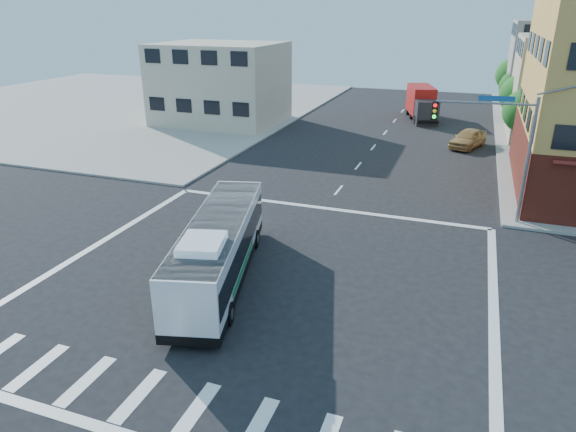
% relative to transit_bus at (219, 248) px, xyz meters
% --- Properties ---
extents(ground, '(120.00, 120.00, 0.00)m').
position_rel_transit_bus_xyz_m(ground, '(1.92, 0.50, -1.54)').
color(ground, black).
rests_on(ground, ground).
extents(sidewalk_nw, '(50.00, 50.00, 0.15)m').
position_rel_transit_bus_xyz_m(sidewalk_nw, '(-33.08, 35.50, -1.47)').
color(sidewalk_nw, '#99968D').
rests_on(sidewalk_nw, ground).
extents(building_east_far, '(12.06, 10.06, 10.00)m').
position_rel_transit_bus_xyz_m(building_east_far, '(18.90, 48.48, 3.46)').
color(building_east_far, gray).
rests_on(building_east_far, ground).
extents(building_west, '(12.06, 10.06, 8.00)m').
position_rel_transit_bus_xyz_m(building_west, '(-15.10, 30.48, 2.46)').
color(building_west, beige).
rests_on(building_west, ground).
extents(signal_mast_ne, '(7.91, 1.13, 8.07)m').
position_rel_transit_bus_xyz_m(signal_mast_ne, '(11.00, 11.12, 3.44)').
color(signal_mast_ne, gray).
rests_on(signal_mast_ne, ground).
extents(street_tree_a, '(3.60, 3.60, 5.53)m').
position_rel_transit_bus_xyz_m(street_tree_a, '(13.82, 28.43, 2.05)').
color(street_tree_a, '#3A2615').
rests_on(street_tree_a, ground).
extents(street_tree_b, '(3.80, 3.80, 5.79)m').
position_rel_transit_bus_xyz_m(street_tree_b, '(13.82, 36.43, 2.21)').
color(street_tree_b, '#3A2615').
rests_on(street_tree_b, ground).
extents(street_tree_c, '(3.40, 3.40, 5.29)m').
position_rel_transit_bus_xyz_m(street_tree_c, '(13.82, 44.43, 1.92)').
color(street_tree_c, '#3A2615').
rests_on(street_tree_c, ground).
extents(street_tree_d, '(4.00, 4.00, 6.03)m').
position_rel_transit_bus_xyz_m(street_tree_d, '(13.82, 52.43, 2.34)').
color(street_tree_d, '#3A2615').
rests_on(street_tree_d, ground).
extents(transit_bus, '(4.87, 10.88, 3.15)m').
position_rel_transit_bus_xyz_m(transit_bus, '(0.00, 0.00, 0.00)').
color(transit_bus, black).
rests_on(transit_bus, ground).
extents(box_truck, '(4.23, 7.92, 3.42)m').
position_rel_transit_bus_xyz_m(box_truck, '(4.44, 39.14, 0.12)').
color(box_truck, '#25252B').
rests_on(box_truck, ground).
extents(parked_car, '(3.43, 5.05, 1.60)m').
position_rel_transit_bus_xyz_m(parked_car, '(9.59, 28.25, -0.74)').
color(parked_car, tan).
rests_on(parked_car, ground).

